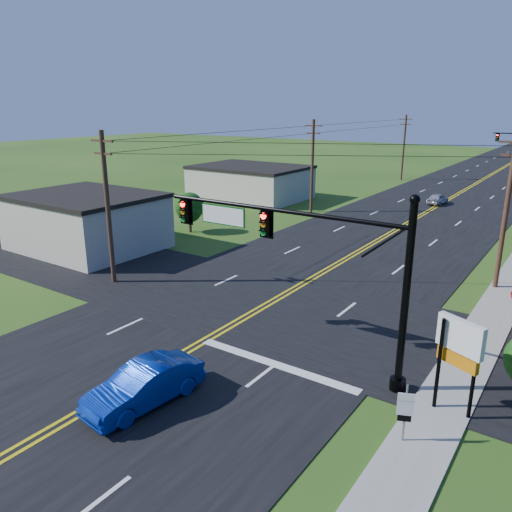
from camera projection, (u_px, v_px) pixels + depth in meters
The scene contains 15 objects.
ground at pixel (71, 416), 17.30m from camera, with size 260.00×260.00×0.00m, color #254814.
road_main at pixel (447, 199), 56.75m from camera, with size 16.00×220.00×0.04m, color black.
road_cross at pixel (262, 305), 26.76m from camera, with size 70.00×10.00×0.04m, color black.
signal_mast_main at pixel (297, 251), 19.88m from camera, with size 11.30×0.60×7.48m.
cream_bldg_near at pixel (87, 221), 36.94m from camera, with size 10.20×8.20×4.10m.
cream_bldg_far at pixel (250, 182), 57.02m from camera, with size 12.20×9.20×3.70m.
utility_pole_left_a at pixel (108, 206), 28.95m from camera, with size 1.80×0.28×9.00m.
utility_pole_left_b at pixel (312, 165), 48.68m from camera, with size 1.80×0.28×9.00m.
utility_pole_left_c at pixel (404, 146), 69.98m from camera, with size 1.80×0.28×9.00m.
utility_pole_right_a at pixel (506, 209), 27.98m from camera, with size 1.80×0.28×9.00m.
tree_left at pixel (190, 207), 41.60m from camera, with size 2.40×2.40×3.37m.
blue_car at pixel (144, 386), 17.77m from camera, with size 1.57×4.51×1.49m, color #062797.
distant_car at pixel (438, 199), 53.65m from camera, with size 1.38×3.43×1.17m, color #B6B6BB.
route_sign at pixel (405, 410), 15.60m from camera, with size 0.49×0.23×2.07m.
pylon_sign at pixel (459, 346), 16.68m from camera, with size 1.68×0.93×3.56m.
Camera 1 is at (13.75, -8.67, 10.36)m, focal length 35.00 mm.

